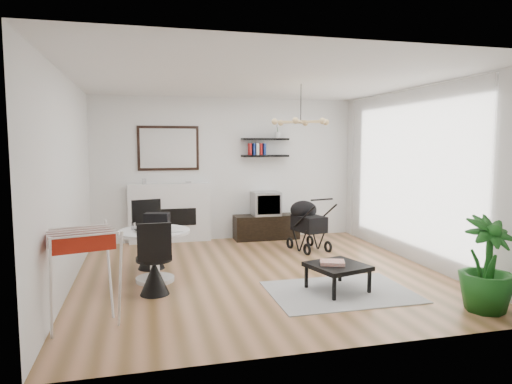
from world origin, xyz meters
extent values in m
plane|color=brown|center=(0.00, 0.00, 0.00)|extent=(5.00, 5.00, 0.00)
plane|color=white|center=(0.00, 0.00, 2.70)|extent=(5.00, 5.00, 0.00)
plane|color=white|center=(0.00, 2.50, 1.35)|extent=(5.00, 0.00, 5.00)
plane|color=white|center=(-2.50, 0.00, 1.35)|extent=(0.00, 5.00, 5.00)
plane|color=white|center=(2.50, 0.00, 1.35)|extent=(0.00, 5.00, 5.00)
cube|color=white|center=(2.40, 0.20, 1.35)|extent=(0.04, 3.60, 2.60)
cube|color=white|center=(-1.10, 2.42, 0.55)|extent=(1.50, 0.15, 1.10)
cube|color=black|center=(-1.10, 2.36, 0.48)|extent=(0.95, 0.06, 0.32)
cube|color=black|center=(-1.10, 2.48, 1.75)|extent=(1.12, 0.03, 0.82)
cube|color=white|center=(-1.10, 2.46, 1.75)|extent=(1.02, 0.01, 0.72)
cube|color=black|center=(0.72, 2.37, 1.60)|extent=(0.90, 0.25, 0.04)
cube|color=black|center=(0.72, 2.37, 1.92)|extent=(0.90, 0.25, 0.04)
cube|color=black|center=(0.72, 2.27, 0.23)|extent=(1.24, 0.43, 0.47)
cube|color=#A8A8AA|center=(0.71, 2.27, 0.69)|extent=(0.52, 0.45, 0.45)
cube|color=black|center=(0.71, 2.05, 0.69)|extent=(0.44, 0.01, 0.36)
cylinder|color=white|center=(-1.45, -0.01, 0.03)|extent=(0.51, 0.51, 0.05)
cylinder|color=white|center=(-1.45, -0.01, 0.35)|extent=(0.13, 0.13, 0.60)
cylinder|color=white|center=(-1.45, -0.01, 0.67)|extent=(0.94, 0.94, 0.04)
imported|color=black|center=(-1.50, -0.08, 0.70)|extent=(0.40, 0.30, 0.03)
cube|color=black|center=(-1.40, 0.21, 0.79)|extent=(0.37, 0.27, 0.20)
cube|color=silver|center=(-1.27, -0.14, 0.69)|extent=(0.37, 0.33, 0.01)
cylinder|color=white|center=(-1.71, 0.13, 0.74)|extent=(0.06, 0.06, 0.09)
cylinder|color=black|center=(-1.48, 0.64, 0.49)|extent=(0.48, 0.48, 0.05)
cone|color=black|center=(-1.48, 0.64, 0.23)|extent=(0.39, 0.39, 0.45)
cube|color=black|center=(-1.53, 0.85, 0.76)|extent=(0.43, 0.15, 0.49)
cylinder|color=black|center=(-1.47, -0.56, 0.44)|extent=(0.43, 0.43, 0.05)
cone|color=black|center=(-1.47, -0.56, 0.21)|extent=(0.36, 0.36, 0.41)
cube|color=black|center=(-1.46, -0.76, 0.69)|extent=(0.40, 0.05, 0.44)
cube|color=maroon|center=(-2.18, -1.43, 0.89)|extent=(0.65, 0.48, 0.16)
cube|color=black|center=(1.18, 1.19, 0.46)|extent=(0.51, 0.66, 0.27)
ellipsoid|color=black|center=(1.14, 1.36, 0.68)|extent=(0.46, 0.46, 0.33)
cylinder|color=black|center=(1.27, 0.83, 0.92)|extent=(0.42, 0.13, 0.03)
torus|color=black|center=(0.91, 1.41, 0.09)|extent=(0.09, 0.21, 0.20)
torus|color=black|center=(1.33, 1.50, 0.09)|extent=(0.09, 0.21, 0.20)
torus|color=black|center=(1.04, 0.88, 0.09)|extent=(0.09, 0.21, 0.20)
torus|color=black|center=(1.45, 0.98, 0.09)|extent=(0.09, 0.21, 0.20)
cube|color=#9D9D9D|center=(0.76, -1.04, 0.01)|extent=(1.74, 1.26, 0.01)
cube|color=black|center=(0.75, -0.98, 0.31)|extent=(0.79, 0.79, 0.05)
cube|color=black|center=(0.56, -1.32, 0.15)|extent=(0.04, 0.04, 0.27)
cube|color=black|center=(1.09, -1.17, 0.15)|extent=(0.04, 0.04, 0.27)
cube|color=black|center=(0.41, -0.79, 0.15)|extent=(0.04, 0.04, 0.27)
cube|color=black|center=(0.94, -0.64, 0.15)|extent=(0.04, 0.04, 0.27)
cube|color=#C54931|center=(0.68, -0.96, 0.36)|extent=(0.36, 0.32, 0.04)
imported|color=#175217|center=(2.04, -2.00, 0.52)|extent=(0.64, 0.64, 1.04)
camera|label=1|loc=(-1.58, -6.10, 1.82)|focal=32.00mm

